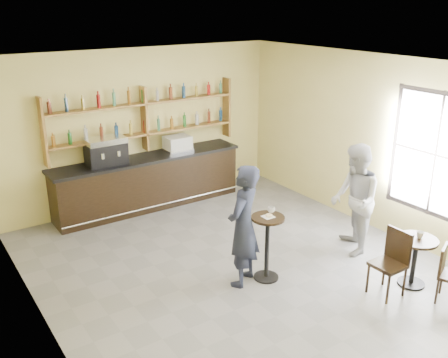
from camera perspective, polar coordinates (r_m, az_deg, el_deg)
floor at (r=8.15m, az=2.01°, el=-10.17°), size 7.00×7.00×0.00m
ceiling at (r=7.11m, az=2.32°, el=12.76°), size 7.00×7.00×0.00m
wall_back at (r=10.39m, az=-9.32°, el=5.82°), size 7.00×0.00×7.00m
wall_left at (r=6.31m, az=-20.53°, el=-4.59°), size 0.00×7.00×7.00m
wall_right at (r=9.48m, az=17.02°, el=3.84°), size 0.00×7.00×7.00m
window_pane at (r=8.78m, az=23.05°, el=2.54°), size 0.00×2.00×2.00m
window_frame at (r=8.78m, az=23.02°, el=2.54°), size 0.04×1.70×2.10m
shelf_unit at (r=10.23m, az=-9.07°, el=6.82°), size 4.00×0.26×1.40m
liquor_bottles at (r=10.19m, az=-9.13°, el=7.75°), size 3.68×0.10×1.00m
bar_counter at (r=10.36m, az=-8.62°, el=-0.32°), size 3.99×0.78×1.08m
espresso_machine at (r=9.80m, az=-13.35°, el=3.13°), size 0.76×0.51×0.53m
pastry_case at (r=10.44m, az=-5.35°, el=4.03°), size 0.54×0.44×0.32m
pedestal_table at (r=7.67m, az=4.94°, el=-7.86°), size 0.61×0.61×1.04m
napkin at (r=7.44m, az=5.05°, el=-4.31°), size 0.16×0.16×0.00m
donut at (r=7.43m, az=5.17°, el=-4.17°), size 0.12×0.12×0.04m
cup_pedestal at (r=7.58m, az=5.42°, el=-3.51°), size 0.13×0.13×0.09m
man_main at (r=7.36m, az=2.22°, el=-5.39°), size 0.82×0.74×1.88m
cafe_table at (r=8.07m, az=20.89°, el=-8.82°), size 0.76×0.76×0.77m
cup_cafe at (r=7.92m, az=21.49°, el=-5.95°), size 0.12×0.12×0.10m
chair_west at (r=7.64m, az=18.23°, el=-9.22°), size 0.43×0.43×0.99m
patron_second at (r=8.56m, az=14.70°, el=-2.31°), size 1.10×1.16×1.88m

